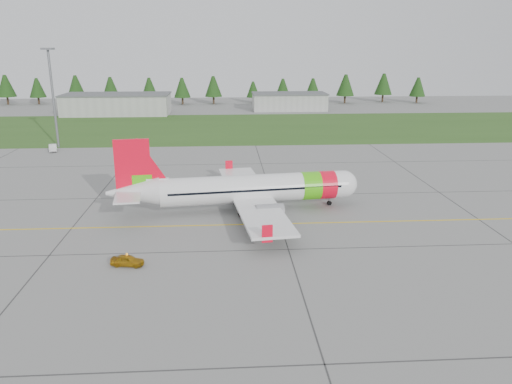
{
  "coord_description": "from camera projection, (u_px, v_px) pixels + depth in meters",
  "views": [
    {
      "loc": [
        3.47,
        -49.01,
        21.05
      ],
      "look_at": [
        7.2,
        10.65,
        3.32
      ],
      "focal_mm": 35.0,
      "sensor_mm": 36.0,
      "label": 1
    }
  ],
  "objects": [
    {
      "name": "floodlight_mast",
      "position": [
        53.0,
        100.0,
        103.41
      ],
      "size": [
        0.5,
        0.5,
        20.0
      ],
      "primitive_type": "cylinder",
      "color": "slate",
      "rests_on": "ground"
    },
    {
      "name": "ground",
      "position": [
        194.0,
        252.0,
        52.67
      ],
      "size": [
        320.0,
        320.0,
        0.0
      ],
      "primitive_type": "plane",
      "color": "gray",
      "rests_on": "ground"
    },
    {
      "name": "treeline",
      "position": [
        215.0,
        90.0,
        183.29
      ],
      "size": [
        160.0,
        8.0,
        10.0
      ],
      "primitive_type": null,
      "color": "#1C3F14",
      "rests_on": "ground"
    },
    {
      "name": "hangar_east",
      "position": [
        289.0,
        102.0,
        166.33
      ],
      "size": [
        24.0,
        12.0,
        5.2
      ],
      "primitive_type": "cube",
      "color": "#A8A8A3",
      "rests_on": "ground"
    },
    {
      "name": "hangar_west",
      "position": [
        117.0,
        105.0,
        155.27
      ],
      "size": [
        32.0,
        14.0,
        6.0
      ],
      "primitive_type": "cube",
      "color": "#A8A8A3",
      "rests_on": "ground"
    },
    {
      "name": "aircraft",
      "position": [
        249.0,
        189.0,
        65.2
      ],
      "size": [
        32.89,
        30.52,
        9.98
      ],
      "rotation": [
        0.0,
        0.0,
        0.12
      ],
      "color": "white",
      "rests_on": "ground"
    },
    {
      "name": "service_van",
      "position": [
        52.0,
        141.0,
        101.72
      ],
      "size": [
        1.85,
        1.79,
        4.27
      ],
      "primitive_type": "imported",
      "rotation": [
        0.0,
        0.0,
        0.31
      ],
      "color": "silver",
      "rests_on": "ground"
    },
    {
      "name": "taxi_guideline",
      "position": [
        198.0,
        225.0,
        60.32
      ],
      "size": [
        120.0,
        0.25,
        0.02
      ],
      "primitive_type": "cube",
      "color": "gold",
      "rests_on": "ground"
    },
    {
      "name": "follow_me_car",
      "position": [
        127.0,
        250.0,
        48.92
      ],
      "size": [
        1.32,
        1.48,
        3.27
      ],
      "primitive_type": "imported",
      "rotation": [
        0.0,
        0.0,
        1.4
      ],
      "color": "#FAB20D",
      "rests_on": "ground"
    },
    {
      "name": "grass_strip",
      "position": [
        212.0,
        128.0,
        131.13
      ],
      "size": [
        320.0,
        50.0,
        0.03
      ],
      "primitive_type": "cube",
      "color": "#30561E",
      "rests_on": "ground"
    }
  ]
}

